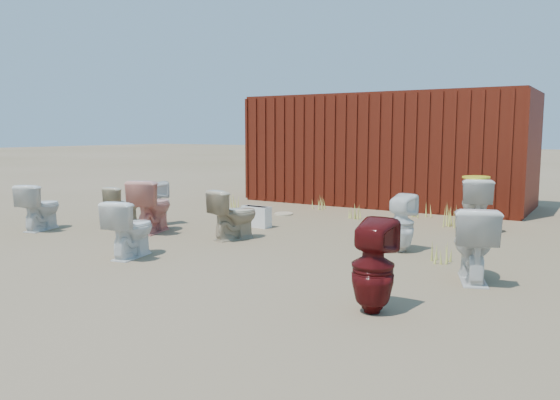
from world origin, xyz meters
The scene contains 22 objects.
ground centered at (0.00, 0.00, 0.00)m, with size 100.00×100.00×0.00m, color brown.
shipping_container centered at (0.00, 5.20, 1.20)m, with size 6.00×2.40×2.40m, color #4A180C.
toilet_front_a centered at (-3.57, -1.05, 0.38)m, with size 0.42×0.74×0.76m, color white.
toilet_front_pink centered at (-1.87, -0.25, 0.42)m, with size 0.47×0.83×0.85m, color #EA9587.
toilet_front_c centered at (-0.84, -1.67, 0.37)m, with size 0.41×0.72×0.74m, color white.
toilet_front_maroon centered at (2.61, -2.08, 0.42)m, with size 0.38×0.38×0.83m, color #520E0F.
toilet_front_e centered at (3.12, -0.53, 0.41)m, with size 0.45×0.79×0.81m, color white.
toilet_back_a centered at (-2.30, 0.30, 0.38)m, with size 0.34×0.35×0.75m, color silver.
toilet_back_beige_left centered at (-2.99, 0.18, 0.32)m, with size 0.36×0.63×0.64m, color #C1B18D.
toilet_back_beige_right centered at (-0.42, -0.02, 0.37)m, with size 0.42×0.73×0.74m, color #BFAD8B.
toilet_back_yellowlid centered at (2.46, 2.67, 0.43)m, with size 0.48×0.83×0.85m, color silver.
toilet_back_e centered at (1.99, 0.43, 0.39)m, with size 0.35×0.36×0.77m, color white.
yellow_lid centered at (2.46, 2.67, 0.86)m, with size 0.43×0.54×0.03m, color yellow.
loose_tank centered at (-0.73, 1.02, 0.17)m, with size 0.50×0.20×0.35m, color white.
loose_lid_near centered at (-1.84, 2.74, 0.01)m, with size 0.38×0.49×0.02m, color beige.
loose_lid_far centered at (-1.07, 2.47, 0.01)m, with size 0.36×0.47×0.02m, color #CAB992.
weed_clump_a centered at (-2.37, 2.66, 0.14)m, with size 0.36×0.36×0.27m, color #C1C34E.
weed_clump_b centered at (0.34, 2.76, 0.13)m, with size 0.32×0.32×0.27m, color #C1C34E.
weed_clump_c centered at (2.10, 2.80, 0.17)m, with size 0.36×0.36×0.34m, color #C1C34E.
weed_clump_d centered at (-0.86, 3.50, 0.14)m, with size 0.30×0.30×0.28m, color #C1C34E.
weed_clump_e centered at (1.29, 3.50, 0.14)m, with size 0.34×0.34×0.28m, color #C1C34E.
weed_clump_f centered at (2.62, 0.10, 0.12)m, with size 0.28×0.28×0.24m, color #C1C34E.
Camera 1 is at (4.36, -6.49, 1.59)m, focal length 35.00 mm.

